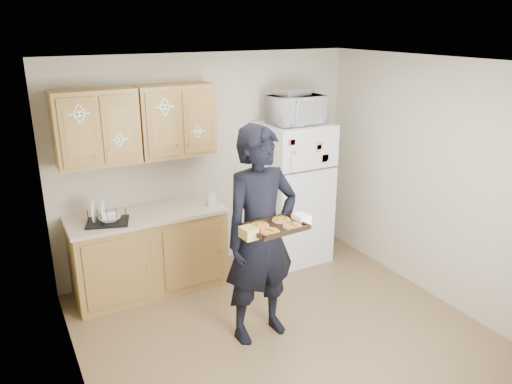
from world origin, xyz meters
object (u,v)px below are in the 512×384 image
at_px(person, 261,236).
at_px(dish_rack, 107,215).
at_px(baking_tray, 276,227).
at_px(refrigerator, 294,193).
at_px(microwave, 296,110).

bearing_deg(person, dish_rack, 127.60).
xyz_separation_m(baking_tray, dish_rack, (-1.07, 1.51, -0.22)).
bearing_deg(baking_tray, dish_rack, 120.84).
height_order(refrigerator, dish_rack, refrigerator).
xyz_separation_m(refrigerator, microwave, (-0.03, -0.05, 1.01)).
bearing_deg(refrigerator, dish_rack, -179.06).
relative_size(refrigerator, microwave, 2.88).
bearing_deg(dish_rack, microwave, -0.35).
relative_size(refrigerator, person, 0.85).
bearing_deg(microwave, person, -136.31).
relative_size(person, microwave, 3.40).
bearing_deg(microwave, refrigerator, 58.26).
bearing_deg(person, refrigerator, 43.25).
bearing_deg(dish_rack, baking_tray, -54.76).
bearing_deg(refrigerator, baking_tray, -126.87).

